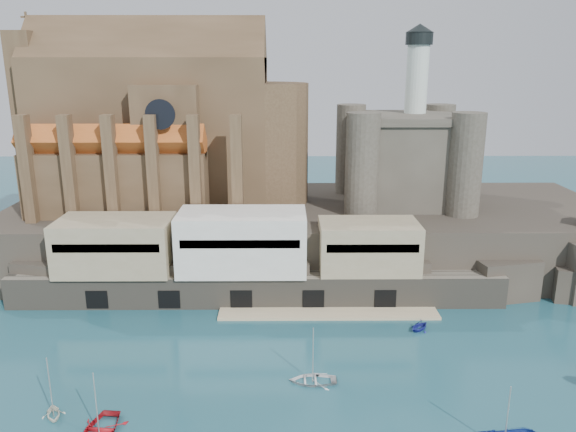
# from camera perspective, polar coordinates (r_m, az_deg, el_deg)

# --- Properties ---
(ground) EXTENTS (300.00, 300.00, 0.00)m
(ground) POSITION_cam_1_polar(r_m,az_deg,el_deg) (62.32, 3.52, -17.06)
(ground) COLOR #1A4956
(ground) RESTS_ON ground
(promontory) EXTENTS (100.00, 36.00, 10.00)m
(promontory) POSITION_cam_1_polar(r_m,az_deg,el_deg) (96.18, 1.91, -1.79)
(promontory) COLOR #28231E
(promontory) RESTS_ON ground
(quay) EXTENTS (70.00, 12.00, 13.05)m
(quay) POSITION_cam_1_polar(r_m,az_deg,el_deg) (80.54, -4.78, -4.48)
(quay) COLOR #645D50
(quay) RESTS_ON ground
(church) EXTENTS (47.00, 25.93, 30.51)m
(church) POSITION_cam_1_polar(r_m,az_deg,el_deg) (97.03, -12.49, 8.41)
(church) COLOR #4A3622
(church) RESTS_ON promontory
(castle_keep) EXTENTS (21.20, 21.20, 29.30)m
(castle_keep) POSITION_cam_1_polar(r_m,az_deg,el_deg) (96.80, 11.66, 6.15)
(castle_keep) COLOR #423E34
(castle_keep) RESTS_ON promontory
(boat_4) EXTENTS (3.07, 2.56, 3.05)m
(boat_4) POSITION_cam_1_polar(r_m,az_deg,el_deg) (62.45, -22.69, -18.30)
(boat_4) COLOR white
(boat_4) RESTS_ON ground
(boat_6) EXTENTS (1.08, 3.70, 5.17)m
(boat_6) POSITION_cam_1_polar(r_m,az_deg,el_deg) (63.32, 2.52, -16.47)
(boat_6) COLOR silver
(boat_6) RESTS_ON ground
(boat_7) EXTENTS (3.11, 3.17, 3.20)m
(boat_7) POSITION_cam_1_polar(r_m,az_deg,el_deg) (75.82, 13.19, -11.17)
(boat_7) COLOR #222B99
(boat_7) RESTS_ON ground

